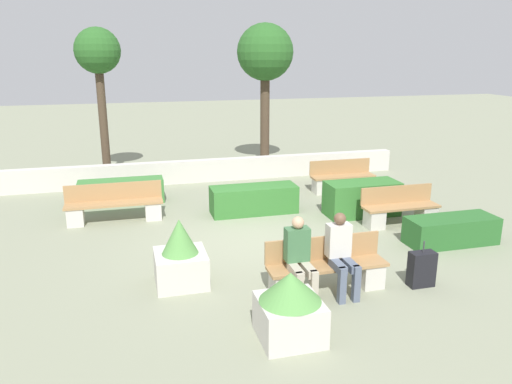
{
  "coord_description": "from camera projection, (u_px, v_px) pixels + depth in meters",
  "views": [
    {
      "loc": [
        -2.44,
        -9.35,
        3.79
      ],
      "look_at": [
        0.18,
        0.5,
        0.9
      ],
      "focal_mm": 35.0,
      "sensor_mm": 36.0,
      "label": 1
    }
  ],
  "objects": [
    {
      "name": "perimeter_wall",
      "position": [
        211.0,
        170.0,
        15.0
      ],
      "size": [
        11.77,
        0.3,
        0.66
      ],
      "color": "beige",
      "rests_on": "ground_plane"
    },
    {
      "name": "hedge_block_near_left",
      "position": [
        254.0,
        200.0,
        12.04
      ],
      "size": [
        2.07,
        0.72,
        0.66
      ],
      "color": "#33702D",
      "rests_on": "ground_plane"
    },
    {
      "name": "planter_corner_right",
      "position": [
        290.0,
        306.0,
        6.7
      ],
      "size": [
        0.85,
        0.85,
        0.97
      ],
      "color": "beige",
      "rests_on": "ground_plane"
    },
    {
      "name": "tree_leftmost",
      "position": [
        98.0,
        57.0,
        14.57
      ],
      "size": [
        1.34,
        1.34,
        4.47
      ],
      "color": "#473828",
      "rests_on": "ground_plane"
    },
    {
      "name": "hedge_block_mid_right",
      "position": [
        451.0,
        230.0,
        10.12
      ],
      "size": [
        1.85,
        0.7,
        0.56
      ],
      "color": "#286028",
      "rests_on": "ground_plane"
    },
    {
      "name": "ground_plane",
      "position": [
        254.0,
        241.0,
        10.33
      ],
      "size": [
        60.0,
        60.0,
        0.0
      ],
      "primitive_type": "plane",
      "color": "gray"
    },
    {
      "name": "tree_center_left",
      "position": [
        265.0,
        55.0,
        16.07
      ],
      "size": [
        1.82,
        1.82,
        4.67
      ],
      "color": "#473828",
      "rests_on": "ground_plane"
    },
    {
      "name": "person_seated_man",
      "position": [
        341.0,
        251.0,
        7.93
      ],
      "size": [
        0.38,
        0.63,
        1.33
      ],
      "color": "#515B70",
      "rests_on": "ground_plane"
    },
    {
      "name": "hedge_block_mid_left",
      "position": [
        121.0,
        191.0,
        12.81
      ],
      "size": [
        2.13,
        0.6,
        0.61
      ],
      "color": "#3D7A38",
      "rests_on": "ground_plane"
    },
    {
      "name": "suitcase",
      "position": [
        422.0,
        269.0,
        8.27
      ],
      "size": [
        0.43,
        0.22,
        0.8
      ],
      "color": "black",
      "rests_on": "ground_plane"
    },
    {
      "name": "bench_back",
      "position": [
        115.0,
        207.0,
        11.42
      ],
      "size": [
        2.18,
        0.49,
        0.86
      ],
      "rotation": [
        0.0,
        0.0,
        0.09
      ],
      "color": "#A37A4C",
      "rests_on": "ground_plane"
    },
    {
      "name": "bench_left_side",
      "position": [
        400.0,
        211.0,
        11.18
      ],
      "size": [
        1.75,
        0.49,
        0.86
      ],
      "rotation": [
        0.0,
        0.0,
        -0.05
      ],
      "color": "#A37A4C",
      "rests_on": "ground_plane"
    },
    {
      "name": "bench_front",
      "position": [
        327.0,
        271.0,
        8.12
      ],
      "size": [
        1.99,
        0.49,
        0.86
      ],
      "color": "#A37A4C",
      "rests_on": "ground_plane"
    },
    {
      "name": "bench_right_side",
      "position": [
        342.0,
        180.0,
        13.88
      ],
      "size": [
        1.8,
        0.49,
        0.86
      ],
      "rotation": [
        0.0,
        0.0,
        0.2
      ],
      "color": "#A37A4C",
      "rests_on": "ground_plane"
    },
    {
      "name": "person_seated_woman",
      "position": [
        300.0,
        255.0,
        7.75
      ],
      "size": [
        0.38,
        0.63,
        1.32
      ],
      "color": "#B2A893",
      "rests_on": "ground_plane"
    },
    {
      "name": "planter_corner_left",
      "position": [
        180.0,
        257.0,
        8.3
      ],
      "size": [
        0.85,
        0.85,
        1.15
      ],
      "color": "beige",
      "rests_on": "ground_plane"
    },
    {
      "name": "hedge_block_near_right",
      "position": [
        362.0,
        198.0,
        11.87
      ],
      "size": [
        1.73,
        0.78,
        0.81
      ],
      "color": "#33702D",
      "rests_on": "ground_plane"
    }
  ]
}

